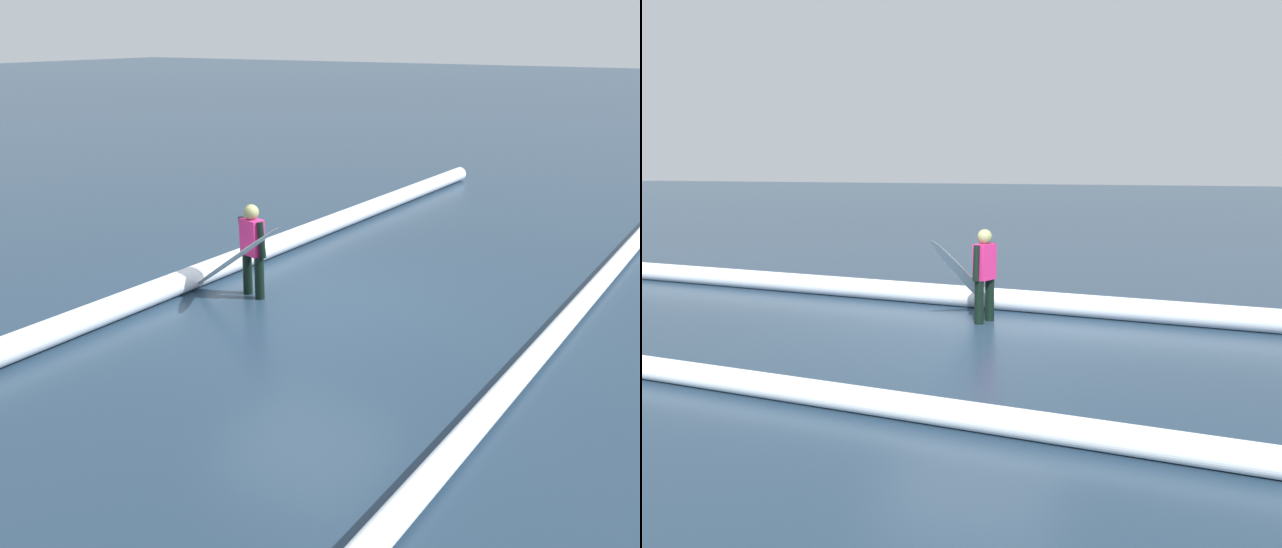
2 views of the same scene
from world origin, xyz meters
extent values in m
plane|color=#213549|center=(0.00, 0.00, 0.00)|extent=(154.82, 154.82, 0.00)
cylinder|color=black|center=(0.09, -0.74, 0.32)|extent=(0.14, 0.14, 0.64)
cylinder|color=black|center=(0.01, -1.01, 0.32)|extent=(0.14, 0.14, 0.64)
cube|color=#D82672|center=(0.05, -0.87, 0.91)|extent=(0.28, 0.38, 0.53)
sphere|color=#8F925C|center=(0.05, -0.87, 1.28)|extent=(0.22, 0.22, 0.22)
cylinder|color=black|center=(0.11, -0.66, 0.91)|extent=(0.09, 0.13, 0.53)
cylinder|color=black|center=(-0.01, -1.08, 0.91)|extent=(0.09, 0.14, 0.53)
ellipsoid|color=white|center=(0.41, -0.97, 0.64)|extent=(0.57, 1.90, 1.32)
ellipsoid|color=blue|center=(0.41, -0.97, 0.65)|extent=(0.35, 1.51, 1.07)
cylinder|color=white|center=(1.47, -1.94, 0.17)|extent=(22.18, 1.81, 0.35)
cylinder|color=white|center=(-2.05, 3.44, 0.13)|extent=(17.89, 1.36, 0.25)
camera|label=1|loc=(7.69, 4.85, 3.68)|focal=38.54mm
camera|label=2|loc=(-3.27, 9.15, 2.32)|focal=40.64mm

